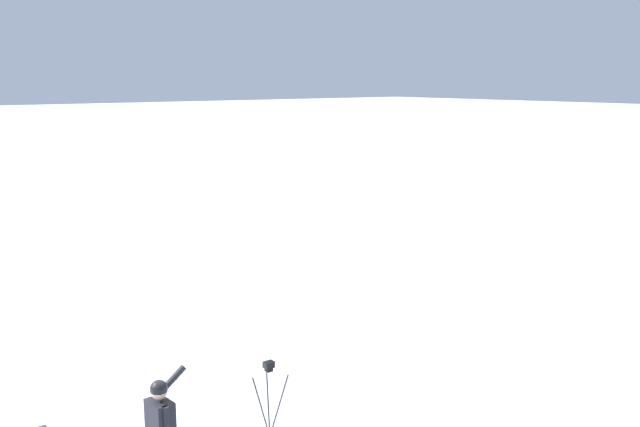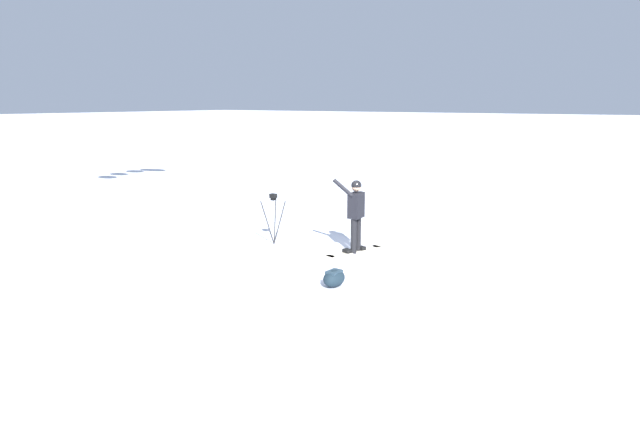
% 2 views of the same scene
% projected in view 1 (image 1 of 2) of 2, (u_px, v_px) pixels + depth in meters
% --- Properties ---
extents(snowboarder, '(0.51, 0.65, 1.75)m').
position_uv_depth(snowboarder, '(161.00, 427.00, 9.36)').
color(snowboarder, black).
rests_on(snowboarder, ground_plane).
extents(camera_tripod, '(0.63, 0.52, 1.28)m').
position_uv_depth(camera_tripod, '(269.00, 383.00, 11.03)').
color(camera_tripod, '#262628').
rests_on(camera_tripod, ground_plane).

